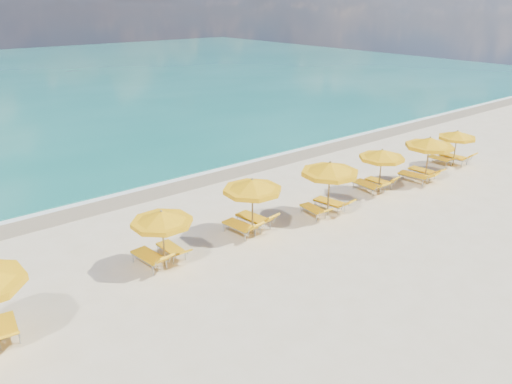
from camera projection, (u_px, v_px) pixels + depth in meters
ground_plane at (279, 230)px, 20.44m from camera, size 120.00×120.00×0.00m
wet_sand_band at (184, 181)px, 25.79m from camera, size 120.00×2.60×0.01m
foam_line at (176, 177)px, 26.37m from camera, size 120.00×1.20×0.03m
whitecap_near at (10, 160)px, 29.20m from camera, size 14.00×0.36×0.05m
whitecap_far at (162, 109)px, 42.49m from camera, size 18.00×0.30×0.05m
umbrella_2 at (162, 219)px, 16.98m from camera, size 2.82×2.82×2.17m
umbrella_3 at (252, 186)px, 19.39m from camera, size 2.95×2.95×2.37m
umbrella_4 at (330, 169)px, 20.98m from camera, size 2.97×2.97×2.50m
umbrella_5 at (382, 155)px, 23.73m from camera, size 2.71×2.71×2.20m
umbrella_6 at (430, 143)px, 24.97m from camera, size 3.12×3.12×2.42m
umbrella_7 at (457, 135)px, 27.58m from camera, size 2.31×2.31×2.07m
lounger_1_right at (7, 331)px, 13.91m from camera, size 0.75×1.72×0.71m
lounger_2_left at (150, 260)px, 17.57m from camera, size 0.83×1.94×0.85m
lounger_2_right at (172, 252)px, 18.22m from camera, size 0.60×1.72×0.67m
lounger_3_left at (240, 229)px, 19.93m from camera, size 0.83×1.91×0.85m
lounger_3_right at (254, 222)px, 20.55m from camera, size 0.90×2.02×0.92m
lounger_4_left at (314, 212)px, 21.63m from camera, size 0.73×1.73×0.69m
lounger_4_right at (331, 206)px, 22.22m from camera, size 0.92×1.95×0.78m
lounger_5_left at (367, 188)px, 24.30m from camera, size 0.76×1.97×0.80m
lounger_5_right at (379, 184)px, 24.82m from camera, size 0.66×1.70×0.82m
lounger_6_left at (414, 178)px, 25.58m from camera, size 0.98×2.06×0.76m
lounger_6_right at (423, 173)px, 26.27m from camera, size 0.69×1.91×0.75m
lounger_7_left at (440, 161)px, 28.35m from camera, size 0.62×1.75×0.71m
lounger_7_right at (454, 160)px, 28.47m from camera, size 0.75×2.01×0.89m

